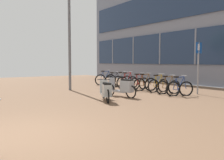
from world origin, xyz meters
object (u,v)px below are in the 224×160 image
bicycle_rack_04 (139,83)px  bicycle_rack_05 (127,82)px  bicycle_rack_01 (168,87)px  scooter_mid (106,91)px  bicycle_rack_02 (158,85)px  bicycle_rack_08 (106,80)px  bicycle_rack_03 (145,84)px  scooter_near (123,87)px  bicycle_rack_06 (123,81)px  bicycle_rack_00 (180,88)px  parking_sign (198,62)px  lamp_post (69,29)px  bicycle_rack_07 (114,81)px

bicycle_rack_04 → bicycle_rack_05: bearing=106.8°
bicycle_rack_01 → scooter_mid: bicycle_rack_01 is taller
bicycle_rack_02 → bicycle_rack_08: bicycle_rack_08 is taller
bicycle_rack_04 → bicycle_rack_08: (-0.27, 3.10, 0.03)m
bicycle_rack_01 → bicycle_rack_04: bicycle_rack_01 is taller
bicycle_rack_03 → bicycle_rack_04: 0.81m
bicycle_rack_02 → bicycle_rack_05: (-0.19, 2.33, 0.01)m
bicycle_rack_08 → scooter_near: size_ratio=0.77×
bicycle_rack_05 → scooter_near: size_ratio=0.74×
bicycle_rack_01 → bicycle_rack_06: 3.88m
bicycle_rack_00 → parking_sign: size_ratio=0.52×
bicycle_rack_08 → lamp_post: lamp_post is taller
bicycle_rack_08 → parking_sign: (1.15, -6.28, 1.13)m
bicycle_rack_07 → scooter_mid: bicycle_rack_07 is taller
bicycle_rack_00 → bicycle_rack_05: (0.03, 3.88, 0.01)m
bicycle_rack_01 → bicycle_rack_07: (0.05, 4.65, -0.00)m
bicycle_rack_01 → bicycle_rack_04: 2.33m
bicycle_rack_08 → scooter_mid: (-3.47, -5.64, 0.04)m
bicycle_rack_07 → lamp_post: 4.41m
bicycle_rack_00 → lamp_post: lamp_post is taller
bicycle_rack_04 → bicycle_rack_06: (-0.02, 1.55, 0.01)m
bicycle_rack_00 → bicycle_rack_03: 2.33m
bicycle_rack_01 → parking_sign: parking_sign is taller
bicycle_rack_00 → parking_sign: 1.62m
bicycle_rack_00 → bicycle_rack_08: bearing=90.0°
bicycle_rack_08 → bicycle_rack_00: bearing=-90.0°
bicycle_rack_01 → bicycle_rack_06: bearing=87.9°
bicycle_rack_03 → bicycle_rack_08: bicycle_rack_08 is taller
bicycle_rack_03 → bicycle_rack_05: bicycle_rack_05 is taller
bicycle_rack_05 → bicycle_rack_08: 2.33m
bicycle_rack_04 → bicycle_rack_08: bearing=94.9°
bicycle_rack_03 → scooter_mid: bicycle_rack_03 is taller
bicycle_rack_02 → bicycle_rack_06: bearing=89.4°
bicycle_rack_06 → bicycle_rack_07: bicycle_rack_06 is taller
parking_sign → bicycle_rack_02: bearing=119.7°
scooter_near → bicycle_rack_03: bearing=27.2°
bicycle_rack_06 → bicycle_rack_08: bearing=99.2°
bicycle_rack_03 → scooter_near: bearing=-152.8°
scooter_mid → bicycle_rack_00: bearing=-9.3°
bicycle_rack_06 → lamp_post: (-3.36, 0.14, 2.87)m
bicycle_rack_00 → bicycle_rack_01: bearing=82.2°
bicycle_rack_06 → lamp_post: 4.42m
bicycle_rack_02 → bicycle_rack_06: (0.03, 3.10, 0.01)m
bicycle_rack_00 → bicycle_rack_03: size_ratio=0.94×
bicycle_rack_00 → bicycle_rack_02: bearing=82.1°
bicycle_rack_01 → scooter_near: size_ratio=0.73×
bicycle_rack_00 → lamp_post: bearing=123.0°
parking_sign → bicycle_rack_08: bearing=100.3°
scooter_mid → bicycle_rack_06: bearing=47.7°
scooter_near → lamp_post: bearing=103.2°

